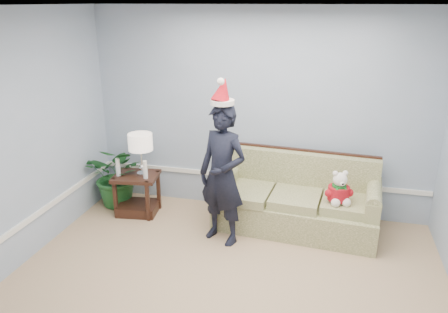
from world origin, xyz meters
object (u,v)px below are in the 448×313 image
sofa (296,202)px  houseplant (118,175)px  table_lamp (140,144)px  side_table (138,198)px  man (222,175)px  teddy_bear (339,191)px

sofa → houseplant: sofa is taller
table_lamp → houseplant: size_ratio=0.63×
sofa → side_table: bearing=-171.5°
side_table → man: size_ratio=0.38×
houseplant → man: 1.79m
houseplant → man: man is taller
houseplant → man: size_ratio=0.53×
houseplant → table_lamp: bearing=-17.7°
sofa → man: bearing=-141.2°
table_lamp → teddy_bear: size_ratio=1.38×
side_table → houseplant: houseplant is taller
houseplant → man: (1.64, -0.58, 0.39)m
table_lamp → teddy_bear: bearing=-2.5°
sofa → table_lamp: 2.14m
houseplant → side_table: bearing=-25.5°
man → table_lamp: bearing=-178.1°
houseplant → teddy_bear: 2.98m
sofa → side_table: 2.12m
man → teddy_bear: man is taller
houseplant → teddy_bear: (2.96, -0.25, 0.19)m
houseplant → sofa: bearing=-0.4°
houseplant → teddy_bear: bearing=-4.8°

